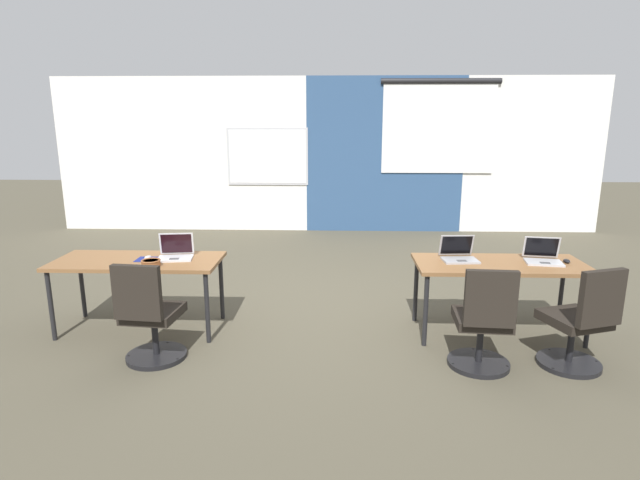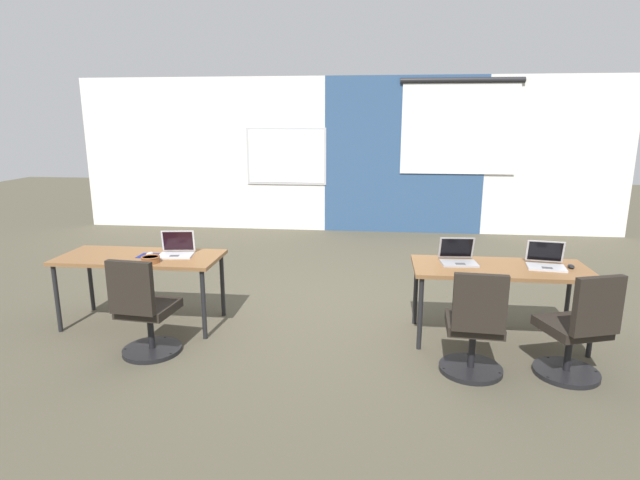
{
  "view_description": "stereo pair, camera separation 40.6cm",
  "coord_description": "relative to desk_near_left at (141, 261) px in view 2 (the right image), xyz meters",
  "views": [
    {
      "loc": [
        0.19,
        -5.33,
        2.05
      ],
      "look_at": [
        0.02,
        -0.16,
        0.83
      ],
      "focal_mm": 28.69,
      "sensor_mm": 36.0,
      "label": 1
    },
    {
      "loc": [
        0.59,
        -5.3,
        2.05
      ],
      "look_at": [
        0.02,
        -0.16,
        0.83
      ],
      "focal_mm": 28.69,
      "sensor_mm": 36.0,
      "label": 2
    }
  ],
  "objects": [
    {
      "name": "laptop_near_left_inner",
      "position": [
        0.36,
        0.06,
        0.11
      ],
      "size": [
        0.36,
        0.31,
        0.24
      ],
      "rotation": [
        0.0,
        0.0,
        0.14
      ],
      "color": "silver",
      "rests_on": "desk_near_left"
    },
    {
      "name": "desk_near_right",
      "position": [
        3.5,
        0.0,
        0.0
      ],
      "size": [
        1.6,
        0.7,
        0.72
      ],
      "color": "brown",
      "rests_on": "ground"
    },
    {
      "name": "chair_near_right_end",
      "position": [
        3.95,
        -0.72,
        -0.28
      ],
      "size": [
        0.56,
        0.61,
        0.92
      ],
      "rotation": [
        0.0,
        0.0,
        3.47
      ],
      "color": "black",
      "rests_on": "ground"
    },
    {
      "name": "snack_bowl",
      "position": [
        0.22,
        -0.23,
        0.1
      ],
      "size": [
        0.18,
        0.18,
        0.06
      ],
      "color": "brown",
      "rests_on": "desk_near_left"
    },
    {
      "name": "laptop_near_right_end",
      "position": [
        3.91,
        0.04,
        0.11
      ],
      "size": [
        0.37,
        0.34,
        0.23
      ],
      "rotation": [
        0.0,
        0.0,
        -0.15
      ],
      "color": "#B7B7BC",
      "rests_on": "desk_near_right"
    },
    {
      "name": "mouse_near_left_inner",
      "position": [
        0.1,
        0.0,
        0.08
      ],
      "size": [
        0.07,
        0.11,
        0.03
      ],
      "color": "#B2B2B7",
      "rests_on": "mousepad_near_left_inner"
    },
    {
      "name": "chair_near_left_inner",
      "position": [
        0.35,
        -0.71,
        -0.28
      ],
      "size": [
        0.52,
        0.56,
        0.92
      ],
      "rotation": [
        0.0,
        0.0,
        3.04
      ],
      "color": "black",
      "rests_on": "ground"
    },
    {
      "name": "desk_near_left",
      "position": [
        0.0,
        0.0,
        0.0
      ],
      "size": [
        1.6,
        0.7,
        0.72
      ],
      "color": "brown",
      "rests_on": "ground"
    },
    {
      "name": "mousepad_near_left_inner",
      "position": [
        0.1,
        0.0,
        0.06
      ],
      "size": [
        0.22,
        0.19,
        0.0
      ],
      "color": "navy",
      "rests_on": "desk_near_left"
    },
    {
      "name": "back_wall_assembly",
      "position": [
        1.78,
        4.8,
        0.75
      ],
      "size": [
        10.0,
        0.27,
        2.8
      ],
      "color": "silver",
      "rests_on": "ground"
    },
    {
      "name": "ground_plane",
      "position": [
        1.75,
        0.6,
        -0.66
      ],
      "size": [
        24.0,
        24.0,
        0.0
      ],
      "color": "#4C4738"
    },
    {
      "name": "laptop_near_right_inner",
      "position": [
        3.13,
        0.09,
        0.11
      ],
      "size": [
        0.35,
        0.32,
        0.23
      ],
      "rotation": [
        0.0,
        0.0,
        0.07
      ],
      "color": "#9E9EA3",
      "rests_on": "desk_near_right"
    },
    {
      "name": "mouse_near_right_end",
      "position": [
        4.13,
        0.02,
        0.08
      ],
      "size": [
        0.06,
        0.1,
        0.03
      ],
      "color": "black",
      "rests_on": "desk_near_right"
    },
    {
      "name": "chair_near_right_inner",
      "position": [
        3.15,
        -0.75,
        -0.28
      ],
      "size": [
        0.52,
        0.55,
        0.92
      ],
      "rotation": [
        0.0,
        0.0,
        3.07
      ],
      "color": "black",
      "rests_on": "ground"
    }
  ]
}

